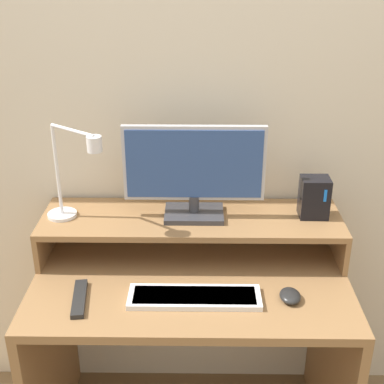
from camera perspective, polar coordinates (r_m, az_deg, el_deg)
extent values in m
cube|color=beige|center=(1.94, 0.01, 9.53)|extent=(6.00, 0.05, 2.50)
cube|color=olive|center=(1.85, -0.13, -9.42)|extent=(1.07, 0.62, 0.03)
cube|color=olive|center=(2.15, -14.78, -17.17)|extent=(0.03, 0.62, 0.71)
cube|color=olive|center=(2.14, 14.64, -17.42)|extent=(0.03, 0.62, 0.71)
cube|color=olive|center=(2.02, -15.18, -4.59)|extent=(0.02, 0.30, 0.13)
cube|color=olive|center=(2.01, 15.17, -4.78)|extent=(0.02, 0.30, 0.13)
cube|color=olive|center=(1.91, -0.06, -2.92)|extent=(1.07, 0.30, 0.02)
cube|color=#38383D|center=(1.90, 0.22, -2.31)|extent=(0.21, 0.15, 0.02)
cylinder|color=#38383D|center=(1.89, 0.22, -1.26)|extent=(0.04, 0.04, 0.06)
cube|color=#B7B7BC|center=(1.83, 0.23, 3.09)|extent=(0.49, 0.02, 0.27)
cube|color=#2D4C8C|center=(1.82, 0.23, 2.96)|extent=(0.47, 0.01, 0.24)
cylinder|color=silver|center=(1.96, -13.67, -2.34)|extent=(0.10, 0.10, 0.01)
cylinder|color=silver|center=(1.89, -14.18, 2.23)|extent=(0.01, 0.01, 0.33)
cylinder|color=silver|center=(1.77, -12.66, 6.42)|extent=(0.17, 0.12, 0.01)
cylinder|color=silver|center=(1.70, -10.38, 5.06)|extent=(0.05, 0.05, 0.05)
cube|color=black|center=(1.93, 12.90, -0.55)|extent=(0.10, 0.08, 0.15)
cube|color=#1972F2|center=(1.88, 14.04, -0.40)|extent=(0.01, 0.00, 0.04)
cube|color=white|center=(1.73, 0.27, -11.16)|extent=(0.42, 0.12, 0.02)
cube|color=silver|center=(1.73, 0.27, -11.02)|extent=(0.39, 0.10, 0.01)
ellipsoid|color=black|center=(1.75, 10.43, -10.84)|extent=(0.07, 0.09, 0.03)
cube|color=black|center=(1.76, -11.93, -11.06)|extent=(0.06, 0.19, 0.02)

